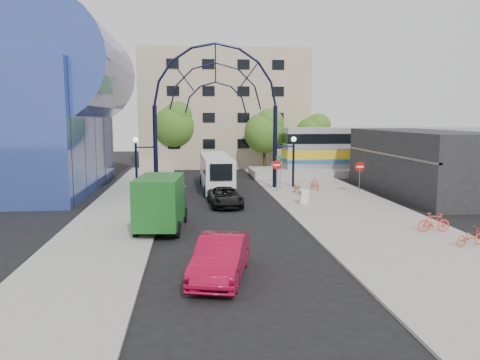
{
  "coord_description": "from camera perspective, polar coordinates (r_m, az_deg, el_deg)",
  "views": [
    {
      "loc": [
        -2.11,
        -25.05,
        6.06
      ],
      "look_at": [
        1.17,
        6.0,
        1.85
      ],
      "focal_mm": 35.0,
      "sensor_mm": 36.0,
      "label": 1
    }
  ],
  "objects": [
    {
      "name": "bike_near_b",
      "position": [
        38.87,
        9.09,
        -0.53
      ],
      "size": [
        0.77,
        1.57,
        0.91
      ],
      "primitive_type": "imported",
      "rotation": [
        0.0,
        0.0,
        0.24
      ],
      "color": "#FA4632",
      "rests_on": "sidewalk_east"
    },
    {
      "name": "bike_far_b",
      "position": [
        26.42,
        22.55,
        -4.78
      ],
      "size": [
        1.72,
        0.55,
        1.02
      ],
      "primitive_type": "imported",
      "rotation": [
        0.0,
        0.0,
        1.53
      ],
      "color": "red",
      "rests_on": "sidewalk_east"
    },
    {
      "name": "tree_north_c",
      "position": [
        54.89,
        9.05,
        5.72
      ],
      "size": [
        4.16,
        4.16,
        6.5
      ],
      "color": "#382314",
      "rests_on": "ground"
    },
    {
      "name": "ground",
      "position": [
        25.86,
        -1.18,
        -5.87
      ],
      "size": [
        120.0,
        120.0,
        0.0
      ],
      "primitive_type": "plane",
      "color": "black",
      "rests_on": "ground"
    },
    {
      "name": "bike_near_a",
      "position": [
        36.97,
        6.99,
        -0.93
      ],
      "size": [
        0.77,
        1.75,
        0.89
      ],
      "primitive_type": "imported",
      "rotation": [
        0.0,
        0.0,
        0.11
      ],
      "color": "#CA5328",
      "rests_on": "sidewalk_east"
    },
    {
      "name": "train_platform",
      "position": [
        52.3,
        19.03,
        1.05
      ],
      "size": [
        32.0,
        5.0,
        0.8
      ],
      "primitive_type": "cube",
      "color": "gray",
      "rests_on": "ground"
    },
    {
      "name": "transit_hall",
      "position": [
        42.17,
        -24.5,
        7.86
      ],
      "size": [
        16.5,
        18.0,
        14.5
      ],
      "color": "#33489C",
      "rests_on": "ground"
    },
    {
      "name": "do_not_enter_sign",
      "position": [
        37.64,
        14.4,
        1.21
      ],
      "size": [
        0.76,
        0.07,
        2.48
      ],
      "color": "slate",
      "rests_on": "sidewalk_east"
    },
    {
      "name": "plaza_west",
      "position": [
        31.93,
        -13.84,
        -3.38
      ],
      "size": [
        5.0,
        50.0,
        0.12
      ],
      "primitive_type": "cube",
      "color": "gray",
      "rests_on": "ground"
    },
    {
      "name": "gateway_arch",
      "position": [
        39.19,
        -2.99,
        11.32
      ],
      "size": [
        13.64,
        0.44,
        12.1
      ],
      "color": "black",
      "rests_on": "ground"
    },
    {
      "name": "commercial_block_east",
      "position": [
        39.61,
        21.22,
        2.0
      ],
      "size": [
        6.0,
        16.0,
        5.0
      ],
      "primitive_type": "cube",
      "color": "black",
      "rests_on": "ground"
    },
    {
      "name": "sandwich_board",
      "position": [
        32.41,
        7.82,
        -1.84
      ],
      "size": [
        0.55,
        0.61,
        0.99
      ],
      "color": "white",
      "rests_on": "sidewalk_east"
    },
    {
      "name": "train_car",
      "position": [
        52.08,
        19.15,
        3.78
      ],
      "size": [
        25.1,
        3.05,
        4.2
      ],
      "color": "#B7B7BC",
      "rests_on": "train_platform"
    },
    {
      "name": "green_truck",
      "position": [
        25.63,
        -9.49,
        -2.71
      ],
      "size": [
        2.7,
        6.06,
        2.98
      ],
      "rotation": [
        0.0,
        0.0,
        -0.09
      ],
      "color": "black",
      "rests_on": "ground"
    },
    {
      "name": "black_suv",
      "position": [
        32.01,
        -1.82,
        -2.07
      ],
      "size": [
        2.35,
        4.7,
        1.28
      ],
      "primitive_type": "imported",
      "rotation": [
        0.0,
        0.0,
        0.05
      ],
      "color": "black",
      "rests_on": "ground"
    },
    {
      "name": "sidewalk_east",
      "position": [
        31.34,
        12.94,
        -3.55
      ],
      "size": [
        8.0,
        56.0,
        0.12
      ],
      "primitive_type": "cube",
      "color": "gray",
      "rests_on": "ground"
    },
    {
      "name": "stop_sign",
      "position": [
        37.91,
        4.51,
        1.5
      ],
      "size": [
        0.8,
        0.07,
        2.5
      ],
      "color": "slate",
      "rests_on": "sidewalk_east"
    },
    {
      "name": "street_name_sign",
      "position": [
        38.56,
        4.94,
        1.8
      ],
      "size": [
        0.7,
        0.7,
        2.8
      ],
      "color": "slate",
      "rests_on": "sidewalk_east"
    },
    {
      "name": "tree_north_a",
      "position": [
        51.66,
        3.16,
        6.05
      ],
      "size": [
        4.48,
        4.48,
        7.0
      ],
      "color": "#382314",
      "rests_on": "ground"
    },
    {
      "name": "bike_far_a",
      "position": [
        24.29,
        26.28,
        -6.22
      ],
      "size": [
        1.77,
        1.02,
        0.88
      ],
      "primitive_type": "imported",
      "rotation": [
        0.0,
        0.0,
        1.85
      ],
      "color": "#CA4528",
      "rests_on": "sidewalk_east"
    },
    {
      "name": "tree_north_b",
      "position": [
        55.01,
        -7.93,
        6.78
      ],
      "size": [
        5.12,
        5.12,
        8.0
      ],
      "color": "#382314",
      "rests_on": "ground"
    },
    {
      "name": "city_bus",
      "position": [
        39.66,
        -2.95,
        1.04
      ],
      "size": [
        2.61,
        10.36,
        2.83
      ],
      "rotation": [
        0.0,
        0.0,
        0.02
      ],
      "color": "silver",
      "rests_on": "ground"
    },
    {
      "name": "apartment_block",
      "position": [
        60.17,
        -2.14,
        8.57
      ],
      "size": [
        20.0,
        12.1,
        14.0
      ],
      "color": "tan",
      "rests_on": "ground"
    },
    {
      "name": "red_sedan",
      "position": [
        17.87,
        -2.34,
        -9.43
      ],
      "size": [
        2.77,
        5.14,
        1.61
      ],
      "primitive_type": "imported",
      "rotation": [
        0.0,
        0.0,
        -0.23
      ],
      "color": "maroon",
      "rests_on": "ground"
    }
  ]
}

